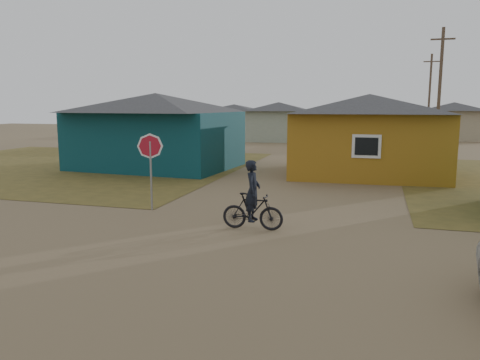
% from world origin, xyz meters
% --- Properties ---
extents(ground, '(120.00, 120.00, 0.00)m').
position_xyz_m(ground, '(0.00, 0.00, 0.00)').
color(ground, olive).
extents(grass_nw, '(20.00, 18.00, 0.00)m').
position_xyz_m(grass_nw, '(-14.00, 13.00, 0.01)').
color(grass_nw, brown).
rests_on(grass_nw, ground).
extents(house_teal, '(8.93, 7.08, 4.00)m').
position_xyz_m(house_teal, '(-8.50, 13.50, 2.05)').
color(house_teal, '#0A343B').
rests_on(house_teal, ground).
extents(house_yellow, '(7.72, 6.76, 3.90)m').
position_xyz_m(house_yellow, '(2.50, 14.00, 2.00)').
color(house_yellow, '#9B6917').
rests_on(house_yellow, ground).
extents(house_pale_west, '(7.04, 6.15, 3.60)m').
position_xyz_m(house_pale_west, '(-6.00, 34.00, 1.86)').
color(house_pale_west, gray).
rests_on(house_pale_west, ground).
extents(house_beige_east, '(6.95, 6.05, 3.60)m').
position_xyz_m(house_beige_east, '(10.00, 40.00, 1.86)').
color(house_beige_east, gray).
rests_on(house_beige_east, ground).
extents(house_pale_north, '(6.28, 5.81, 3.40)m').
position_xyz_m(house_pale_north, '(-14.00, 46.00, 1.75)').
color(house_pale_north, gray).
rests_on(house_pale_north, ground).
extents(utility_pole_near, '(1.40, 0.20, 8.00)m').
position_xyz_m(utility_pole_near, '(6.50, 22.00, 4.14)').
color(utility_pole_near, brown).
rests_on(utility_pole_near, ground).
extents(utility_pole_far, '(1.40, 0.20, 8.00)m').
position_xyz_m(utility_pole_far, '(7.50, 38.00, 4.14)').
color(utility_pole_far, brown).
rests_on(utility_pole_far, ground).
extents(stop_sign, '(0.82, 0.08, 2.50)m').
position_xyz_m(stop_sign, '(-4.06, 4.03, 1.83)').
color(stop_sign, gray).
rests_on(stop_sign, ground).
extents(cyclist, '(1.71, 0.62, 1.92)m').
position_xyz_m(cyclist, '(-0.30, 2.62, 0.70)').
color(cyclist, black).
rests_on(cyclist, ground).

